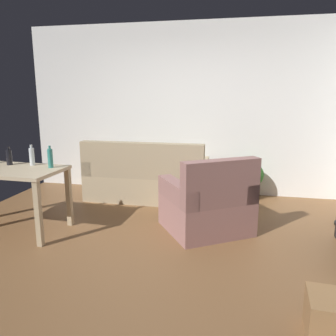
% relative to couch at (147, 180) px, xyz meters
% --- Properties ---
extents(ground_plane, '(5.20, 4.40, 0.02)m').
position_rel_couch_xyz_m(ground_plane, '(0.47, -1.59, -0.32)').
color(ground_plane, brown).
extents(wall_rear, '(5.20, 0.10, 2.70)m').
position_rel_couch_xyz_m(wall_rear, '(0.47, 0.61, 1.04)').
color(wall_rear, white).
rests_on(wall_rear, ground_plane).
extents(couch, '(1.82, 0.84, 0.92)m').
position_rel_couch_xyz_m(couch, '(0.00, 0.00, 0.00)').
color(couch, tan).
rests_on(couch, ground_plane).
extents(desk, '(1.23, 0.75, 0.76)m').
position_rel_couch_xyz_m(desk, '(-1.21, -1.54, 0.34)').
color(desk, '#C6B28E').
rests_on(desk, ground_plane).
extents(potted_plant, '(0.36, 0.36, 0.57)m').
position_rel_couch_xyz_m(potted_plant, '(1.59, 0.31, 0.02)').
color(potted_plant, brown).
rests_on(potted_plant, ground_plane).
extents(armchair, '(1.21, 1.20, 0.92)m').
position_rel_couch_xyz_m(armchair, '(1.05, -1.09, 0.01)').
color(armchair, '#996B66').
rests_on(armchair, ground_plane).
extents(bottle_dark, '(0.07, 0.07, 0.23)m').
position_rel_couch_xyz_m(bottle_dark, '(-1.34, -1.36, 0.55)').
color(bottle_dark, black).
rests_on(bottle_dark, desk).
extents(bottle_clear, '(0.06, 0.06, 0.25)m').
position_rel_couch_xyz_m(bottle_clear, '(-1.05, -1.32, 0.56)').
color(bottle_clear, silver).
rests_on(bottle_clear, desk).
extents(bottle_tall, '(0.06, 0.06, 0.26)m').
position_rel_couch_xyz_m(bottle_tall, '(-0.76, -1.40, 0.57)').
color(bottle_tall, teal).
rests_on(bottle_tall, desk).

